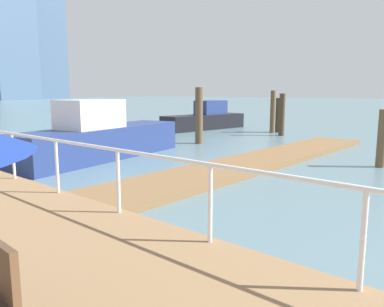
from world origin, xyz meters
The scene contains 13 objects.
ground_plane centered at (0.00, 20.00, 0.00)m, with size 300.00×300.00×0.00m, color slate.
floating_dock centered at (3.89, 9.28, 0.09)m, with size 14.77×2.00×0.18m, color olive.
boardwalk_railing centered at (-3.15, 6.66, 1.26)m, with size 0.06×25.04×1.08m.
dock_piling_0 centered at (6.60, 14.06, 1.30)m, with size 0.36×0.36×2.60m, color brown.
dock_piling_1 centered at (6.05, 6.02, 0.92)m, with size 0.28×0.28×1.85m, color brown.
dock_piling_2 centered at (12.08, 12.72, 1.15)m, with size 0.31×0.31×2.31m, color #473826.
dock_piling_3 centered at (13.63, 13.75, 1.02)m, with size 0.36×0.36×2.04m, color #473826.
dock_piling_4 centered at (0.12, 14.42, 0.90)m, with size 0.29×0.29×1.81m, color brown.
dock_piling_5 centered at (13.14, 13.88, 1.24)m, with size 0.29×0.29×2.48m, color brown.
moored_boat_0 centered at (12.26, 18.26, 0.65)m, with size 6.30×2.15×1.84m.
moored_boat_1 centered at (1.13, 14.12, 0.75)m, with size 7.30×2.99×2.12m.
skyline_tower_5 centered at (49.12, 126.43, 16.78)m, with size 13.23×8.19×33.57m, color slate.
skyline_tower_6 centered at (67.29, 138.46, 35.47)m, with size 12.97×6.68×70.95m, color slate.
Camera 1 is at (-6.95, 2.71, 2.38)m, focal length 35.59 mm.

